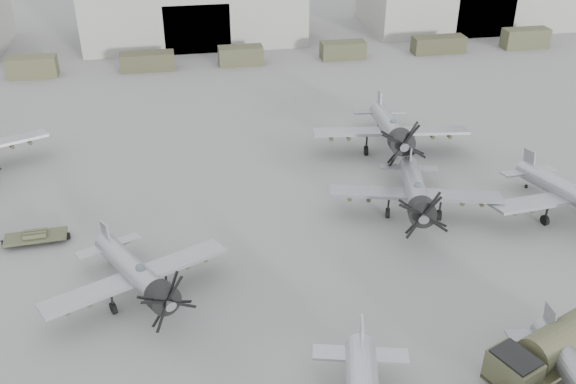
% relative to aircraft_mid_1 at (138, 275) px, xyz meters
% --- Properties ---
extents(ground, '(220.00, 220.00, 0.00)m').
position_rel_aircraft_mid_1_xyz_m(ground, '(6.40, -7.43, -2.07)').
color(ground, slate).
rests_on(ground, ground).
extents(hangar_center, '(29.00, 14.80, 8.70)m').
position_rel_aircraft_mid_1_xyz_m(hangar_center, '(6.40, 54.53, 2.30)').
color(hangar_center, gray).
rests_on(hangar_center, ground).
extents(support_truck_2, '(5.37, 2.20, 2.31)m').
position_rel_aircraft_mid_1_xyz_m(support_truck_2, '(-12.53, 42.57, -0.92)').
color(support_truck_2, '#45462D').
rests_on(support_truck_2, ground).
extents(support_truck_3, '(6.19, 2.20, 2.03)m').
position_rel_aircraft_mid_1_xyz_m(support_truck_3, '(0.20, 42.57, -1.06)').
color(support_truck_3, '#3C3B27').
rests_on(support_truck_3, ground).
extents(support_truck_4, '(5.21, 2.20, 2.15)m').
position_rel_aircraft_mid_1_xyz_m(support_truck_4, '(11.06, 42.57, -0.99)').
color(support_truck_4, '#40422B').
rests_on(support_truck_4, ground).
extents(support_truck_5, '(5.40, 2.20, 2.04)m').
position_rel_aircraft_mid_1_xyz_m(support_truck_5, '(23.57, 42.57, -1.05)').
color(support_truck_5, '#3E412A').
rests_on(support_truck_5, ground).
extents(support_truck_6, '(6.55, 2.20, 2.05)m').
position_rel_aircraft_mid_1_xyz_m(support_truck_6, '(35.85, 42.57, -1.05)').
color(support_truck_6, '#383925').
rests_on(support_truck_6, ground).
extents(support_truck_7, '(5.84, 2.20, 2.43)m').
position_rel_aircraft_mid_1_xyz_m(support_truck_7, '(47.55, 42.57, -0.86)').
color(support_truck_7, '#42442C').
rests_on(support_truck_7, ground).
extents(aircraft_mid_1, '(11.11, 10.07, 4.55)m').
position_rel_aircraft_mid_1_xyz_m(aircraft_mid_1, '(0.00, 0.00, 0.00)').
color(aircraft_mid_1, gray).
rests_on(aircraft_mid_1, ground).
extents(aircraft_mid_2, '(12.30, 11.07, 4.90)m').
position_rel_aircraft_mid_1_xyz_m(aircraft_mid_2, '(19.25, 5.98, 0.16)').
color(aircraft_mid_2, gray).
rests_on(aircraft_mid_2, ground).
extents(aircraft_mid_3, '(12.10, 10.89, 4.82)m').
position_rel_aircraft_mid_1_xyz_m(aircraft_mid_3, '(30.07, 3.64, 0.12)').
color(aircraft_mid_3, '#92959A').
rests_on(aircraft_mid_3, ground).
extents(aircraft_far_1, '(13.46, 12.12, 5.35)m').
position_rel_aircraft_mid_1_xyz_m(aircraft_far_1, '(20.84, 16.28, 0.36)').
color(aircraft_far_1, gray).
rests_on(aircraft_far_1, ground).
extents(fuel_tanker, '(7.60, 5.18, 2.80)m').
position_rel_aircraft_mid_1_xyz_m(fuel_tanker, '(20.64, -9.58, -0.47)').
color(fuel_tanker, '#44452D').
rests_on(fuel_tanker, ground).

